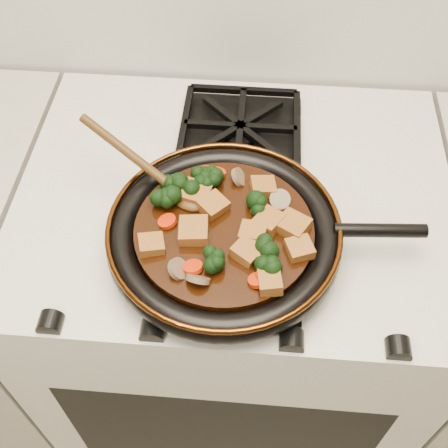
{
  "coord_description": "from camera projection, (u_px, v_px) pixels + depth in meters",
  "views": [
    {
      "loc": [
        0.03,
        1.05,
        1.64
      ],
      "look_at": [
        -0.01,
        1.56,
        0.97
      ],
      "focal_mm": 45.0,
      "sensor_mm": 36.0,
      "label": 1
    }
  ],
  "objects": [
    {
      "name": "burner_grate_back",
      "position": [
        240.0,
        130.0,
        1.05
      ],
      "size": [
        0.23,
        0.23,
        0.03
      ],
      "primitive_type": null,
      "color": "black",
      "rests_on": "stove"
    },
    {
      "name": "broccoli_floret_6",
      "position": [
        173.0,
        188.0,
        0.89
      ],
      "size": [
        0.08,
        0.08,
        0.06
      ],
      "primitive_type": null,
      "rotation": [
        0.05,
        -0.08,
        0.42
      ],
      "color": "black",
      "rests_on": "braising_sauce"
    },
    {
      "name": "mushroom_slice_1",
      "position": [
        239.0,
        177.0,
        0.91
      ],
      "size": [
        0.03,
        0.03,
        0.03
      ],
      "primitive_type": "cylinder",
      "rotation": [
        0.96,
        0.0,
        1.62
      ],
      "color": "brown",
      "rests_on": "braising_sauce"
    },
    {
      "name": "broccoli_floret_2",
      "position": [
        274.0,
        250.0,
        0.82
      ],
      "size": [
        0.07,
        0.07,
        0.07
      ],
      "primitive_type": null,
      "rotation": [
        -0.23,
        0.08,
        3.04
      ],
      "color": "black",
      "rests_on": "braising_sauce"
    },
    {
      "name": "skillet",
      "position": [
        225.0,
        234.0,
        0.86
      ],
      "size": [
        0.49,
        0.36,
        0.05
      ],
      "rotation": [
        0.0,
        0.0,
        0.07
      ],
      "color": "black",
      "rests_on": "burner_grate_front"
    },
    {
      "name": "tofu_cube_8",
      "position": [
        263.0,
        188.0,
        0.89
      ],
      "size": [
        0.05,
        0.04,
        0.03
      ],
      "primitive_type": "cube",
      "rotation": [
        0.09,
        0.04,
        1.75
      ],
      "color": "#915821",
      "rests_on": "braising_sauce"
    },
    {
      "name": "carrot_coin_4",
      "position": [
        167.0,
        221.0,
        0.85
      ],
      "size": [
        0.03,
        0.03,
        0.02
      ],
      "primitive_type": "cylinder",
      "rotation": [
        -0.05,
        -0.26,
        0.0
      ],
      "color": "red",
      "rests_on": "braising_sauce"
    },
    {
      "name": "wooden_spoon",
      "position": [
        159.0,
        177.0,
        0.89
      ],
      "size": [
        0.14,
        0.09,
        0.22
      ],
      "rotation": [
        0.0,
        0.0,
        2.63
      ],
      "color": "#462C0F",
      "rests_on": "braising_sauce"
    },
    {
      "name": "tofu_cube_10",
      "position": [
        300.0,
        249.0,
        0.82
      ],
      "size": [
        0.05,
        0.05,
        0.02
      ],
      "primitive_type": "cube",
      "rotation": [
        -0.01,
        -0.02,
        1.94
      ],
      "color": "#915821",
      "rests_on": "braising_sauce"
    },
    {
      "name": "broccoli_floret_7",
      "position": [
        209.0,
        261.0,
        0.8
      ],
      "size": [
        0.09,
        0.08,
        0.07
      ],
      "primitive_type": null,
      "rotation": [
        0.15,
        0.24,
        0.6
      ],
      "color": "black",
      "rests_on": "braising_sauce"
    },
    {
      "name": "tofu_cube_0",
      "position": [
        269.0,
        222.0,
        0.85
      ],
      "size": [
        0.05,
        0.05,
        0.02
      ],
      "primitive_type": "cube",
      "rotation": [
        -0.07,
        0.01,
        0.98
      ],
      "color": "#915821",
      "rests_on": "braising_sauce"
    },
    {
      "name": "braising_sauce",
      "position": [
        224.0,
        232.0,
        0.86
      ],
      "size": [
        0.28,
        0.28,
        0.02
      ],
      "primitive_type": "cylinder",
      "color": "black",
      "rests_on": "skillet"
    },
    {
      "name": "carrot_coin_0",
      "position": [
        258.0,
        280.0,
        0.79
      ],
      "size": [
        0.03,
        0.03,
        0.02
      ],
      "primitive_type": "cylinder",
      "rotation": [
        -0.21,
        -0.24,
        0.0
      ],
      "color": "red",
      "rests_on": "braising_sauce"
    },
    {
      "name": "broccoli_floret_4",
      "position": [
        185.0,
        189.0,
        0.89
      ],
      "size": [
        0.07,
        0.07,
        0.06
      ],
      "primitive_type": null,
      "rotation": [
        0.03,
        0.09,
        0.2
      ],
      "color": "black",
      "rests_on": "braising_sauce"
    },
    {
      "name": "stove",
      "position": [
        232.0,
        315.0,
        1.33
      ],
      "size": [
        0.76,
        0.6,
        0.9
      ],
      "primitive_type": "cube",
      "color": "beige",
      "rests_on": "ground"
    },
    {
      "name": "tofu_cube_9",
      "position": [
        293.0,
        226.0,
        0.85
      ],
      "size": [
        0.06,
        0.06,
        0.02
      ],
      "primitive_type": "cube",
      "rotation": [
        -0.03,
        0.0,
        1.02
      ],
      "color": "#915821",
      "rests_on": "braising_sauce"
    },
    {
      "name": "mushroom_slice_2",
      "position": [
        280.0,
        200.0,
        0.88
      ],
      "size": [
        0.04,
        0.04,
        0.02
      ],
      "primitive_type": "cylinder",
      "rotation": [
        0.49,
        0.0,
        0.15
      ],
      "color": "brown",
      "rests_on": "braising_sauce"
    },
    {
      "name": "tofu_cube_11",
      "position": [
        213.0,
        206.0,
        0.87
      ],
      "size": [
        0.06,
        0.06,
        0.03
      ],
      "primitive_type": "cube",
      "rotation": [
        0.09,
        0.02,
        0.81
      ],
      "color": "#915821",
      "rests_on": "braising_sauce"
    },
    {
      "name": "tofu_cube_1",
      "position": [
        270.0,
        282.0,
        0.79
      ],
      "size": [
        0.04,
        0.04,
        0.03
      ],
      "primitive_type": "cube",
      "rotation": [
        -0.08,
        0.08,
        1.71
      ],
      "color": "#915821",
      "rests_on": "braising_sauce"
    },
    {
      "name": "broccoli_floret_8",
      "position": [
        270.0,
        263.0,
        0.8
      ],
      "size": [
        0.08,
        0.08,
        0.06
      ],
      "primitive_type": null,
      "rotation": [
        -0.11,
        0.09,
        2.78
      ],
      "color": "black",
      "rests_on": "braising_sauce"
    },
    {
      "name": "mushroom_slice_0",
      "position": [
        172.0,
        195.0,
        0.88
      ],
      "size": [
        0.05,
        0.05,
        0.02
      ],
      "primitive_type": "cylinder",
      "rotation": [
        0.51,
        0.0,
        2.66
      ],
      "color": "brown",
      "rests_on": "braising_sauce"
    },
    {
      "name": "tofu_cube_7",
      "position": [
        196.0,
        194.0,
        0.88
      ],
      "size": [
        0.05,
        0.05,
        0.03
      ],
      "primitive_type": "cube",
      "rotation": [
        -0.01,
        -0.08,
        2.93
      ],
      "color": "#915821",
      "rests_on": "braising_sauce"
    },
    {
      "name": "broccoli_floret_3",
      "position": [
        209.0,
        179.0,
        0.9
      ],
      "size": [
        0.08,
        0.07,
        0.07
      ],
      "primitive_type": null,
      "rotation": [
        -0.22,
        0.16,
        1.74
      ],
      "color": "black",
      "rests_on": "braising_sauce"
    },
    {
      "name": "tofu_cube_2",
      "position": [
        151.0,
        245.0,
        0.83
      ],
      "size": [
        0.05,
        0.04,
        0.02
      ],
      "primitive_type": "cube",
      "rotation": [
        0.11,
        0.01,
        1.85
      ],
      "color": "#915821",
      "rests_on": "braising_sauce"
    },
    {
      "name": "carrot_coin_2",
      "position": [
        207.0,
        171.0,
        0.92
      ],
      "size": [
        0.03,
        0.03,
        0.02
      ],
      "primitive_type": "cylinder",
      "rotation": [
        -0.28,
        0.22,
        0.0
      ],
      "color": "red",
      "rests_on": "braising_sauce"
    },
    {
      "name": "broccoli_floret_0",
      "position": [
        254.0,
        207.0,
        0.87
      ],
      "size": [
        0.07,
        0.07,
        0.06
      ],
      "primitive_type": null,
      "rotation": [
        0.07,
        0.08,
        1.75
      ],
      "color": "black",
      "rests_on": "braising_sauce"
    },
    {
      "name": "carrot_coin_5",
      "position": [
        193.0,
        267.0,
        0.8
      ],
      "size": [
        0.03,
        0.03,
        0.02
      ],
      "primitive_type": "cylinder",
      "rotation": [
        -0.27,
        -0.15,
        0.0
      ],
      "color": "red",
      "rests_on": "braising_sauce"
    },
    {
      "name": "broccoli_floret_5",
      "position": [
        203.0,
        181.0,
        0.9
      ],
      "size": [
        0.08,
        0.08,
        0.06
      ],
      "primitive_type": null,
      "rotation": [
        -0.04,
        0.23,
        1.99
      ],
      "color": "black",
      "rests_on": "braising_sauce"
    },
    {
      "name": "tofu_cube_3",
      "position": [
        194.0,
        231.0,
        0.84
      ],
      "size": [
        0.05,
        0.05,
        0.03
      ],
      "primitive_type": "cube",
      "rotation": [
        0.0,
        -0.05,
        0.08
      ],
      "color": "#915821",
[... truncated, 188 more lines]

